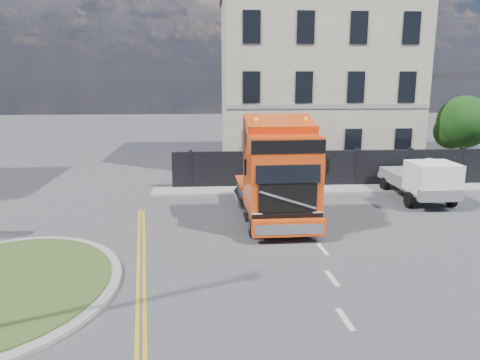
{
  "coord_description": "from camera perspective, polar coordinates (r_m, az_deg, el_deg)",
  "views": [
    {
      "loc": [
        -0.9,
        -15.62,
        5.92
      ],
      "look_at": [
        0.25,
        2.87,
        1.8
      ],
      "focal_mm": 35.0,
      "sensor_mm": 36.0,
      "label": 1
    }
  ],
  "objects": [
    {
      "name": "pavement_far",
      "position": [
        25.39,
        12.31,
        -1.1
      ],
      "size": [
        20.0,
        1.6,
        0.12
      ],
      "primitive_type": "cube",
      "color": "gray",
      "rests_on": "ground"
    },
    {
      "name": "truck",
      "position": [
        18.92,
        4.66,
        0.28
      ],
      "size": [
        2.88,
        7.22,
        4.28
      ],
      "rotation": [
        0.0,
        0.0,
        0.03
      ],
      "color": "black",
      "rests_on": "ground"
    },
    {
      "name": "flatbed_pickup",
      "position": [
        23.64,
        21.73,
        -0.07
      ],
      "size": [
        2.25,
        5.08,
        2.09
      ],
      "rotation": [
        0.0,
        0.0,
        0.03
      ],
      "color": "slate",
      "rests_on": "ground"
    },
    {
      "name": "georgian_building",
      "position": [
        32.86,
        8.76,
        12.14
      ],
      "size": [
        12.3,
        10.3,
        12.8
      ],
      "color": "beige",
      "rests_on": "ground"
    },
    {
      "name": "ground",
      "position": [
        16.73,
        -0.25,
        -8.19
      ],
      "size": [
        120.0,
        120.0,
        0.0
      ],
      "primitive_type": "plane",
      "color": "#424244",
      "rests_on": "ground"
    },
    {
      "name": "hoarding_fence",
      "position": [
        26.19,
        13.04,
        1.38
      ],
      "size": [
        18.8,
        0.25,
        2.0
      ],
      "color": "black",
      "rests_on": "ground"
    },
    {
      "name": "tree",
      "position": [
        31.78,
        25.34,
        6.15
      ],
      "size": [
        3.2,
        3.2,
        4.8
      ],
      "color": "#382619",
      "rests_on": "ground"
    }
  ]
}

